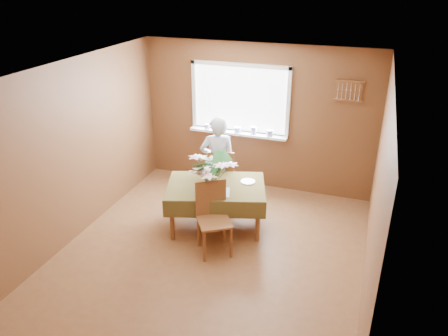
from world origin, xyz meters
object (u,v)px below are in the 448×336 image
(seated_woman, at_px, (218,163))
(flower_bouquet, at_px, (211,170))
(dining_table, at_px, (216,190))
(chair_far, at_px, (222,175))
(chair_near, at_px, (213,214))

(seated_woman, bearing_deg, flower_bouquet, 80.94)
(dining_table, distance_m, seated_woman, 0.67)
(chair_far, relative_size, chair_near, 0.97)
(chair_far, bearing_deg, chair_near, 88.29)
(dining_table, height_order, flower_bouquet, flower_bouquet)
(flower_bouquet, bearing_deg, seated_woman, 103.78)
(chair_near, height_order, flower_bouquet, flower_bouquet)
(chair_far, xyz_separation_m, seated_woman, (-0.04, -0.06, 0.24))
(chair_near, bearing_deg, seated_woman, 72.91)
(dining_table, relative_size, chair_far, 1.71)
(chair_near, relative_size, seated_woman, 0.65)
(chair_near, xyz_separation_m, flower_bouquet, (-0.15, 0.33, 0.49))
(chair_near, bearing_deg, chair_far, 70.32)
(dining_table, height_order, chair_near, chair_near)
(flower_bouquet, bearing_deg, chair_near, -66.16)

